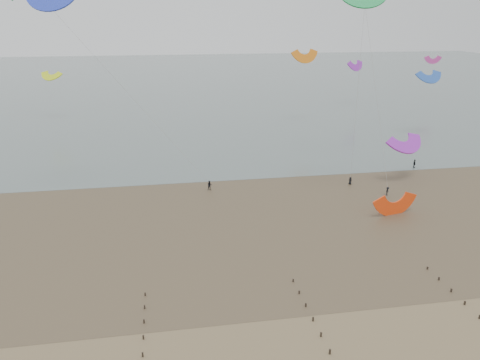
{
  "coord_description": "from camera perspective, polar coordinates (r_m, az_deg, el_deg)",
  "views": [
    {
      "loc": [
        -10.81,
        -36.39,
        31.39
      ],
      "look_at": [
        0.01,
        28.0,
        8.0
      ],
      "focal_mm": 35.0,
      "sensor_mm": 36.0,
      "label": 1
    }
  ],
  "objects": [
    {
      "name": "grounded_kite",
      "position": [
        81.5,
        18.26,
        -4.0
      ],
      "size": [
        8.27,
        7.08,
        3.96
      ],
      "primitive_type": null,
      "rotation": [
        1.54,
        0.0,
        0.23
      ],
      "color": "#FF4010",
      "rests_on": "ground"
    },
    {
      "name": "sea_and_shore",
      "position": [
        77.73,
        -3.77,
        -4.15
      ],
      "size": [
        500.0,
        665.0,
        0.03
      ],
      "color": "#475654",
      "rests_on": "ground"
    },
    {
      "name": "ground",
      "position": [
        49.26,
        5.74,
        -19.99
      ],
      "size": [
        500.0,
        500.0,
        0.0
      ],
      "primitive_type": "plane",
      "color": "brown",
      "rests_on": "ground"
    },
    {
      "name": "kites_airborne",
      "position": [
        120.79,
        -10.08,
        14.89
      ],
      "size": [
        249.58,
        98.41,
        38.56
      ],
      "color": "#0C9271",
      "rests_on": "ground"
    },
    {
      "name": "kitesurfers",
      "position": [
        94.86,
        12.85,
        0.42
      ],
      "size": [
        136.15,
        16.69,
        1.88
      ],
      "color": "black",
      "rests_on": "ground"
    }
  ]
}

